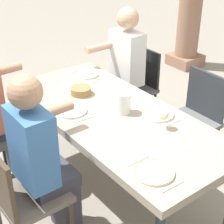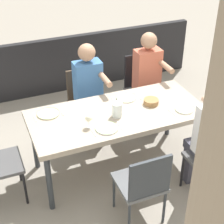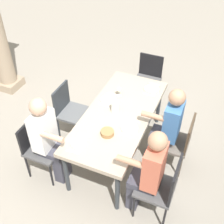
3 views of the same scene
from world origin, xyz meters
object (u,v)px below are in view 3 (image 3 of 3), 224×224
at_px(dining_table, 118,117).
at_px(wine_glass_2, 119,90).
at_px(plate_1, 130,128).
at_px(plate_3, 152,89).
at_px(diner_guest_third, 148,171).
at_px(chair_west_north, 39,145).
at_px(diner_woman_green, 167,126).
at_px(diner_man_white, 48,138).
at_px(water_pitcher, 115,107).
at_px(chair_west_south, 163,186).
at_px(plate_2, 109,99).
at_px(plate_0, 79,143).
at_px(bread_basket, 107,133).
at_px(chair_head_east, 148,77).
at_px(chair_mid_south, 179,140).
at_px(chair_mid_north, 69,109).

xyz_separation_m(dining_table, wine_glass_2, (0.38, 0.14, 0.17)).
relative_size(dining_table, plate_1, 8.47).
bearing_deg(plate_3, diner_guest_third, -164.22).
distance_m(chair_west_north, diner_woman_green, 1.74).
distance_m(diner_man_white, water_pitcher, 0.98).
bearing_deg(wine_glass_2, chair_west_south, -137.87).
height_order(dining_table, water_pitcher, water_pitcher).
distance_m(diner_guest_third, water_pitcher, 1.06).
distance_m(diner_woman_green, plate_2, 0.92).
bearing_deg(diner_guest_third, plate_3, 15.78).
relative_size(plate_1, plate_2, 0.95).
xyz_separation_m(diner_guest_third, plate_0, (0.03, 0.90, 0.06)).
bearing_deg(chair_west_south, diner_man_white, 90.11).
distance_m(chair_west_north, bread_basket, 0.97).
height_order(chair_head_east, plate_3, chair_head_east).
bearing_deg(plate_0, plate_2, 0.55).
bearing_deg(plate_2, bread_basket, -157.76).
bearing_deg(wine_glass_2, plate_2, 147.54).
distance_m(diner_woman_green, wine_glass_2, 0.88).
height_order(chair_mid_south, plate_0, chair_mid_south).
bearing_deg(chair_west_north, diner_guest_third, -90.11).
bearing_deg(plate_3, chair_head_east, 20.44).
relative_size(diner_man_white, diner_guest_third, 0.99).
bearing_deg(chair_head_east, chair_west_north, 158.17).
bearing_deg(bread_basket, dining_table, 2.75).
relative_size(chair_west_south, chair_mid_north, 1.08).
xyz_separation_m(chair_mid_north, plate_3, (0.62, -1.11, 0.27)).
xyz_separation_m(diner_man_white, diner_guest_third, (0.00, -1.33, 0.01)).
bearing_deg(dining_table, diner_guest_third, -137.96).
distance_m(chair_head_east, bread_basket, 1.84).
xyz_separation_m(chair_west_south, chair_head_east, (2.12, 0.86, -0.03)).
height_order(chair_west_south, chair_head_east, chair_west_south).
xyz_separation_m(chair_head_east, water_pitcher, (-1.36, 0.06, 0.33)).
distance_m(chair_mid_north, plate_1, 1.17).
relative_size(dining_table, chair_mid_south, 2.20).
xyz_separation_m(dining_table, plate_2, (0.22, 0.24, 0.07)).
distance_m(wine_glass_2, water_pitcher, 0.36).
relative_size(diner_woman_green, diner_man_white, 0.99).
bearing_deg(plate_3, diner_man_white, 147.63).
bearing_deg(wine_glass_2, diner_man_white, 154.96).
bearing_deg(diner_guest_third, chair_west_south, -89.18).
distance_m(dining_table, diner_guest_third, 0.99).
bearing_deg(diner_man_white, plate_2, -23.72).
xyz_separation_m(dining_table, chair_west_south, (-0.73, -0.86, -0.16)).
xyz_separation_m(diner_guest_third, water_pitcher, (0.77, 0.73, 0.13)).
distance_m(chair_mid_north, chair_head_east, 1.56).
relative_size(dining_table, diner_guest_third, 1.45).
relative_size(chair_west_north, chair_west_south, 0.91).
xyz_separation_m(diner_guest_third, plate_3, (1.45, 0.41, 0.06)).
relative_size(chair_west_south, chair_mid_south, 1.08).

